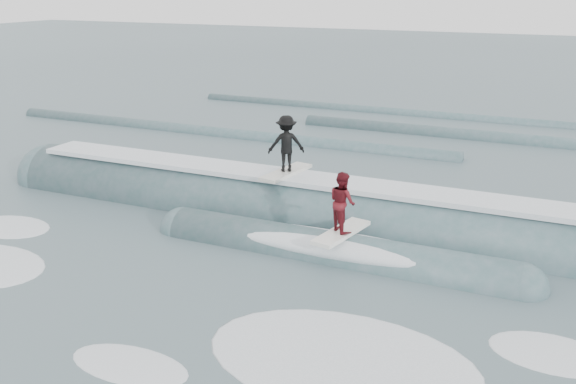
% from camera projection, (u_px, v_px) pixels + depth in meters
% --- Properties ---
extents(ground, '(160.00, 160.00, 0.00)m').
position_uv_depth(ground, '(199.00, 303.00, 13.84)').
color(ground, '#394C54').
rests_on(ground, ground).
extents(breaking_wave, '(21.32, 3.99, 2.42)m').
position_uv_depth(breaking_wave, '(306.00, 222.00, 18.38)').
color(breaking_wave, '#35585A').
rests_on(breaking_wave, ground).
extents(surfer_black, '(1.21, 2.06, 1.72)m').
position_uv_depth(surfer_black, '(286.00, 146.00, 18.33)').
color(surfer_black, silver).
rests_on(surfer_black, ground).
extents(surfer_red, '(0.93, 2.07, 1.61)m').
position_uv_depth(surfer_red, '(342.00, 206.00, 15.69)').
color(surfer_red, white).
rests_on(surfer_red, ground).
extents(whitewater, '(16.54, 6.48, 0.10)m').
position_uv_depth(whitewater, '(197.00, 323.00, 13.03)').
color(whitewater, white).
rests_on(whitewater, ground).
extents(far_swells, '(35.93, 8.65, 0.80)m').
position_uv_depth(far_swells, '(397.00, 133.00, 29.27)').
color(far_swells, '#35585A').
rests_on(far_swells, ground).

